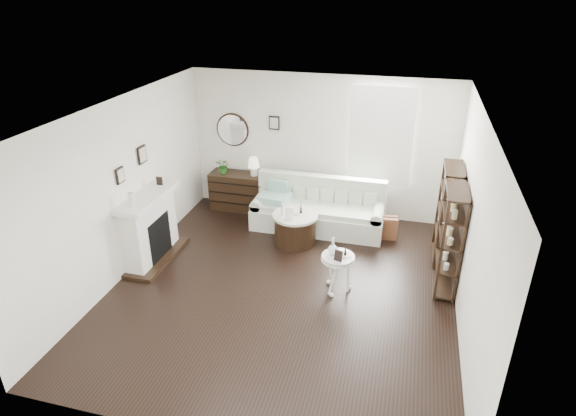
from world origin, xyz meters
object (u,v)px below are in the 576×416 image
(pedestal_table, at_px, (338,259))
(drum_table, at_px, (295,228))
(sofa, at_px, (318,212))
(dresser, at_px, (239,191))

(pedestal_table, bearing_deg, drum_table, 127.32)
(sofa, relative_size, pedestal_table, 4.03)
(drum_table, distance_m, pedestal_table, 1.59)
(pedestal_table, bearing_deg, sofa, 109.26)
(dresser, bearing_deg, pedestal_table, -44.35)
(dresser, distance_m, drum_table, 1.78)
(dresser, xyz_separation_m, pedestal_table, (2.37, -2.31, 0.17))
(dresser, distance_m, pedestal_table, 3.31)
(drum_table, bearing_deg, dresser, 142.98)
(sofa, relative_size, drum_table, 3.04)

